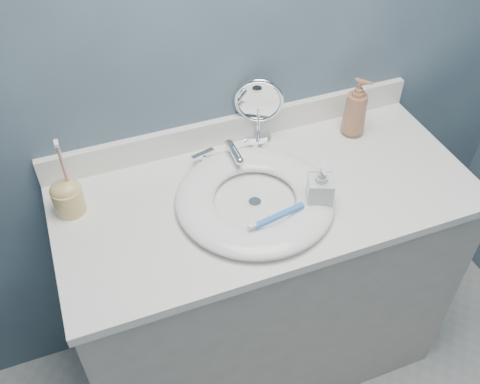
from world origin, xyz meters
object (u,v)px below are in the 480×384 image
toothbrush_holder (67,196)px  soap_bottle_amber (356,107)px  soap_bottle_clear (320,187)px  makeup_mirror (259,108)px

toothbrush_holder → soap_bottle_amber: bearing=2.1°
soap_bottle_amber → soap_bottle_clear: bearing=-173.8°
soap_bottle_clear → toothbrush_holder: (-0.65, 0.23, -0.02)m
soap_bottle_clear → toothbrush_holder: 0.69m
soap_bottle_amber → toothbrush_holder: 0.91m
soap_bottle_amber → toothbrush_holder: (-0.91, -0.03, -0.04)m
makeup_mirror → soap_bottle_amber: bearing=8.4°
makeup_mirror → soap_bottle_clear: size_ratio=1.48×
makeup_mirror → soap_bottle_clear: bearing=-60.1°
makeup_mirror → soap_bottle_amber: (0.30, -0.08, -0.02)m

